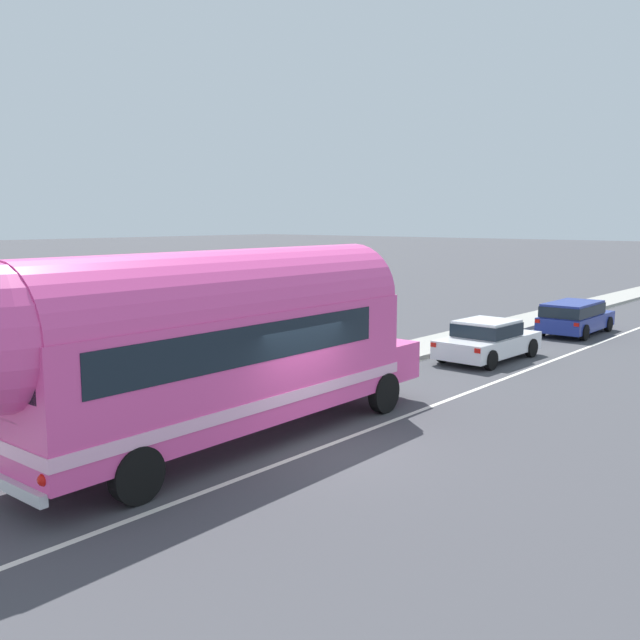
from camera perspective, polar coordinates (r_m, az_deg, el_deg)
ground_plane at (r=14.99m, az=0.08°, el=-10.29°), size 300.00×300.00×0.00m
lane_markings at (r=25.69m, az=14.95°, el=-2.76°), size 3.53×80.00×0.01m
sidewalk_slab at (r=25.34m, az=7.13°, el=-2.53°), size 2.07×90.00×0.15m
painted_bus at (r=14.53m, az=-8.94°, el=-1.62°), size 2.75×11.86×4.12m
car_lead at (r=24.56m, az=13.38°, el=-1.48°), size 2.07×4.34×1.37m
car_second at (r=31.02m, az=19.85°, el=0.35°), size 1.98×4.38×1.37m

